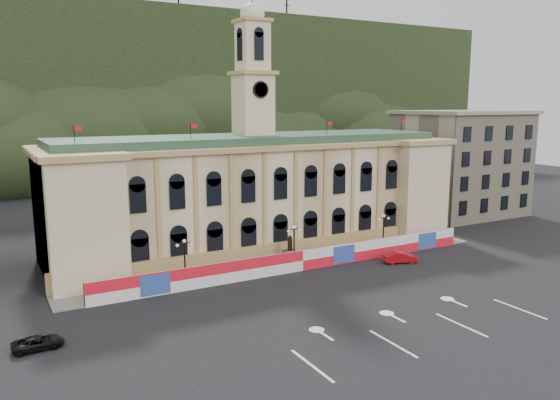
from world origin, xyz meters
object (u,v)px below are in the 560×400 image
statue (290,255)px  lamp_center (294,242)px  red_sedan (400,257)px  black_suv (38,343)px

statue → lamp_center: 2.14m
statue → red_sedan: 13.94m
statue → lamp_center: size_ratio=0.72×
lamp_center → red_sedan: (12.48, -5.20, -2.35)m
statue → black_suv: size_ratio=0.91×
red_sedan → black_suv: size_ratio=1.13×
red_sedan → lamp_center: bearing=85.0°
lamp_center → black_suv: (-30.00, -9.75, -2.51)m
red_sedan → black_suv: 42.72m
statue → black_suv: 31.87m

